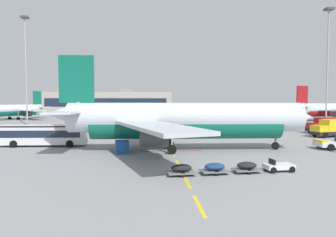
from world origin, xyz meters
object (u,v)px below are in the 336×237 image
(fuel_service_truck, at_px, (325,125))
(baggage_train, at_px, (231,167))
(airliner_foreground, at_px, (182,120))
(apron_shuttle_bus, at_px, (43,134))
(airliner_far_right, at_px, (111,112))
(airliner_far_center, at_px, (11,110))
(apron_light_mast_near, at_px, (26,59))
(airliner_mid_left, at_px, (334,110))
(catering_truck, at_px, (331,128))
(apron_light_mast_far, at_px, (328,55))
(uld_cargo_container, at_px, (122,147))

(fuel_service_truck, height_order, baggage_train, fuel_service_truck)
(airliner_foreground, height_order, apron_shuttle_bus, airliner_foreground)
(fuel_service_truck, bearing_deg, airliner_far_right, 142.03)
(airliner_far_center, bearing_deg, apron_light_mast_near, -59.33)
(airliner_mid_left, relative_size, apron_shuttle_bus, 2.67)
(catering_truck, xyz_separation_m, apron_light_mast_far, (8.27, 15.06, 15.28))
(uld_cargo_container, bearing_deg, catering_truck, 22.53)
(airliner_foreground, relative_size, airliner_far_right, 1.28)
(airliner_mid_left, xyz_separation_m, baggage_train, (-54.68, -70.59, -3.16))
(apron_shuttle_bus, relative_size, fuel_service_truck, 1.65)
(apron_shuttle_bus, relative_size, apron_light_mast_far, 0.44)
(airliner_foreground, distance_m, airliner_mid_left, 81.43)
(airliner_foreground, height_order, airliner_mid_left, airliner_foreground)
(airliner_mid_left, distance_m, apron_shuttle_bus, 93.07)
(uld_cargo_container, height_order, apron_light_mast_far, apron_light_mast_far)
(airliner_foreground, xyz_separation_m, airliner_far_center, (-51.92, 70.33, -0.59))
(airliner_far_right, distance_m, catering_truck, 61.67)
(apron_light_mast_near, bearing_deg, uld_cargo_container, -57.94)
(airliner_foreground, xyz_separation_m, catering_truck, (28.59, 13.09, -2.30))
(fuel_service_truck, bearing_deg, apron_light_mast_near, 160.08)
(uld_cargo_container, distance_m, apron_light_mast_near, 56.65)
(airliner_foreground, bearing_deg, uld_cargo_container, -165.87)
(catering_truck, bearing_deg, uld_cargo_container, -157.47)
(apron_light_mast_far, bearing_deg, uld_cargo_container, -145.92)
(airliner_foreground, distance_m, airliner_far_right, 58.22)
(airliner_mid_left, bearing_deg, apron_light_mast_far, -125.17)
(catering_truck, xyz_separation_m, uld_cargo_container, (-36.15, -15.00, -0.85))
(apron_shuttle_bus, xyz_separation_m, apron_light_mast_far, (56.09, 23.08, 15.17))
(airliner_mid_left, bearing_deg, fuel_service_truck, -124.64)
(airliner_far_center, height_order, airliner_far_right, airliner_far_center)
(airliner_mid_left, height_order, apron_shuttle_bus, airliner_mid_left)
(airliner_mid_left, bearing_deg, airliner_far_right, -178.84)
(airliner_mid_left, height_order, apron_light_mast_far, apron_light_mast_far)
(airliner_far_center, bearing_deg, fuel_service_truck, -31.43)
(airliner_mid_left, distance_m, fuel_service_truck, 46.33)
(apron_shuttle_bus, bearing_deg, uld_cargo_container, -30.85)
(fuel_service_truck, relative_size, apron_light_mast_far, 0.27)
(fuel_service_truck, height_order, apron_light_mast_far, apron_light_mast_far)
(airliner_far_center, bearing_deg, apron_shuttle_bus, -63.40)
(apron_shuttle_bus, bearing_deg, airliner_far_right, 85.93)
(airliner_far_center, relative_size, uld_cargo_container, 15.26)
(catering_truck, relative_size, apron_light_mast_near, 0.26)
(airliner_foreground, distance_m, apron_light_mast_near, 58.60)
(airliner_far_center, distance_m, apron_shuttle_bus, 73.00)
(apron_light_mast_far, bearing_deg, airliner_mid_left, 54.83)
(apron_light_mast_near, bearing_deg, apron_light_mast_far, -12.20)
(fuel_service_truck, xyz_separation_m, baggage_train, (-28.37, -32.51, -1.11))
(baggage_train, bearing_deg, catering_truck, 45.48)
(apron_shuttle_bus, height_order, catering_truck, catering_truck)
(airliner_mid_left, xyz_separation_m, airliner_far_center, (-109.51, 12.76, -0.33))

